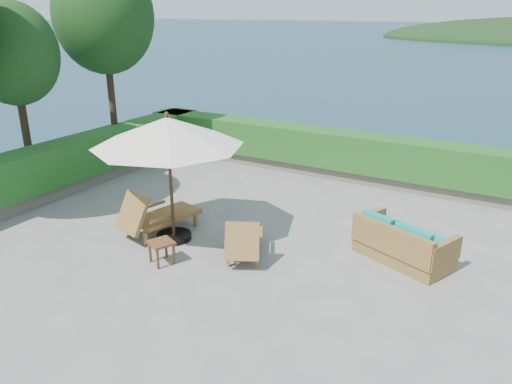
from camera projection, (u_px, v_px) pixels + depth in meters
The scene contains 14 objects.
ground at pixel (223, 252), 10.02m from camera, with size 12.00×12.00×0.00m, color gray.
foundation at pixel (225, 318), 10.56m from camera, with size 12.00×12.00×3.00m, color #5D564A.
ocean at pixel (226, 373), 11.06m from camera, with size 600.00×600.00×0.00m, color #163147.
planter_wall_far at pixel (329, 170), 14.51m from camera, with size 12.00×0.60×0.36m, color gray.
planter_wall_left at pixel (38, 195), 12.59m from camera, with size 0.60×12.00×0.36m, color gray.
hedge_far at pixel (331, 148), 14.28m from camera, with size 12.40×0.90×1.00m, color #1F4914.
hedge_left at pixel (34, 170), 12.35m from camera, with size 0.90×12.40×1.00m, color #1F4914.
tree_mid at pixel (13, 55), 12.20m from camera, with size 2.20×2.20×4.83m.
tree_far at pixel (104, 16), 13.91m from camera, with size 2.80×2.80×6.03m.
patio_umbrella at pixel (168, 133), 9.82m from camera, with size 3.24×3.24×2.73m.
lounge_left at pixel (156, 215), 10.72m from camera, with size 1.13×1.92×1.04m.
lounge_right at pixel (244, 239), 9.75m from camera, with size 1.29×1.68×0.90m.
side_table at pixel (161, 245), 9.48m from camera, with size 0.57×0.57×0.46m.
wicker_loveseat at pixel (402, 245), 9.57m from camera, with size 2.04×1.55×0.90m.
Camera 1 is at (5.06, -7.45, 4.62)m, focal length 35.00 mm.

